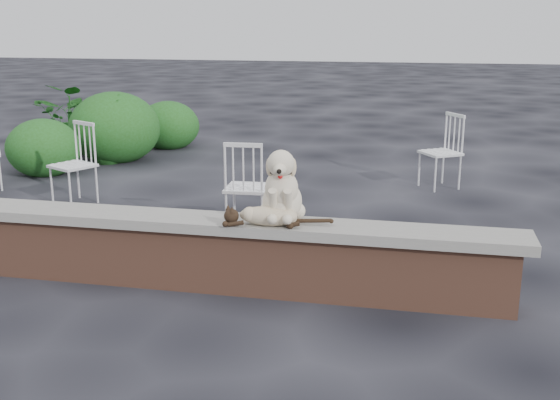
% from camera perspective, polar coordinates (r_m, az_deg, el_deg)
% --- Properties ---
extents(ground, '(60.00, 60.00, 0.00)m').
position_cam_1_polar(ground, '(5.69, -12.34, -6.69)').
color(ground, black).
rests_on(ground, ground).
extents(brick_wall, '(6.00, 0.30, 0.50)m').
position_cam_1_polar(brick_wall, '(5.60, -12.49, -4.31)').
color(brick_wall, brown).
rests_on(brick_wall, ground).
extents(capstone, '(6.20, 0.40, 0.08)m').
position_cam_1_polar(capstone, '(5.52, -12.65, -1.47)').
color(capstone, slate).
rests_on(capstone, brick_wall).
extents(dog, '(0.44, 0.55, 0.58)m').
position_cam_1_polar(dog, '(5.09, 0.19, 1.40)').
color(dog, beige).
rests_on(dog, capstone).
extents(cat, '(0.99, 0.35, 0.17)m').
position_cam_1_polar(cat, '(5.02, -1.05, -1.27)').
color(cat, tan).
rests_on(cat, capstone).
extents(chair_c, '(0.59, 0.59, 0.94)m').
position_cam_1_polar(chair_c, '(6.70, -2.78, 1.19)').
color(chair_c, white).
rests_on(chair_c, ground).
extents(chair_d, '(0.78, 0.78, 0.94)m').
position_cam_1_polar(chair_d, '(8.71, 13.48, 4.04)').
color(chair_d, white).
rests_on(chair_d, ground).
extents(chair_b, '(0.75, 0.75, 0.94)m').
position_cam_1_polar(chair_b, '(8.08, -17.22, 2.94)').
color(chair_b, white).
rests_on(chair_b, ground).
extents(potted_plant_a, '(1.11, 1.00, 1.13)m').
position_cam_1_polar(potted_plant_a, '(11.10, -17.35, 6.57)').
color(potted_plant_a, '#1D4D16').
rests_on(potted_plant_a, ground).
extents(potted_plant_b, '(0.82, 0.82, 1.03)m').
position_cam_1_polar(potted_plant_b, '(10.34, -14.56, 5.92)').
color(potted_plant_b, '#1D4D16').
rests_on(potted_plant_b, ground).
extents(shrubbery, '(1.98, 3.21, 1.09)m').
position_cam_1_polar(shrubbery, '(10.53, -13.96, 5.66)').
color(shrubbery, '#1D4D16').
rests_on(shrubbery, ground).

